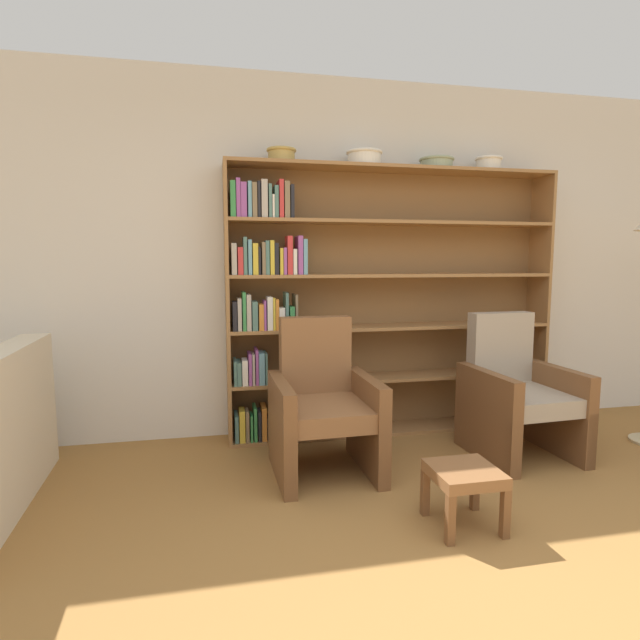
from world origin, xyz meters
TOP-DOWN VIEW (x-y plane):
  - wall_back at (0.00, 2.53)m, footprint 12.00×0.06m
  - bookshelf at (0.05, 2.36)m, footprint 2.58×0.30m
  - bowl_olive at (-0.57, 2.34)m, footprint 0.22×0.22m
  - bowl_slate at (0.05, 2.34)m, footprint 0.27×0.27m
  - bowl_brass at (0.63, 2.34)m, footprint 0.27×0.27m
  - bowl_sage at (1.08, 2.34)m, footprint 0.21×0.21m
  - armchair_leather at (-0.40, 1.71)m, footprint 0.66×0.69m
  - armchair_cushioned at (1.00, 1.71)m, footprint 0.67×0.71m
  - footstool at (0.15, 0.87)m, footprint 0.33×0.33m

SIDE VIEW (x-z plane):
  - footstool at x=0.15m, z-range 0.09..0.40m
  - armchair_leather at x=-0.40m, z-range -0.07..0.91m
  - armchair_cushioned at x=1.00m, z-range -0.07..0.91m
  - bookshelf at x=0.05m, z-range 0.01..2.07m
  - wall_back at x=0.00m, z-range 0.00..2.75m
  - bowl_brass at x=0.63m, z-range 2.07..2.15m
  - bowl_olive at x=-0.57m, z-range 2.07..2.17m
  - bowl_sage at x=1.08m, z-range 2.07..2.18m
  - bowl_slate at x=0.05m, z-range 2.07..2.18m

